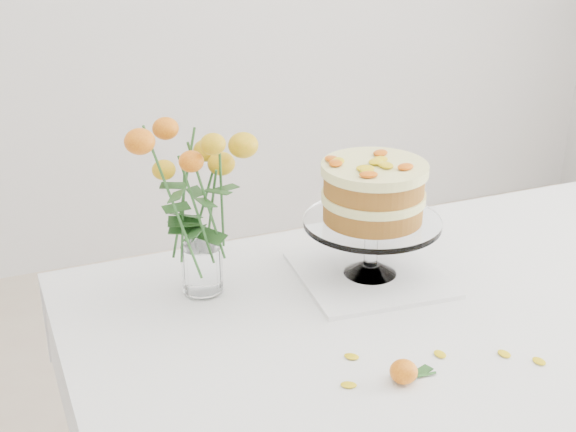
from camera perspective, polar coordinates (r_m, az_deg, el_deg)
table at (r=1.55m, az=12.32°, el=-9.37°), size 1.43×0.93×0.76m
napkin at (r=1.61m, az=5.83°, el=-4.17°), size 0.30×0.30×0.01m
cake_stand at (r=1.54m, az=6.08°, el=1.29°), size 0.27×0.27×0.24m
rose_vase at (r=1.46m, az=-6.42°, el=2.51°), size 0.33×0.33×0.39m
loose_rose_far at (r=1.30m, az=8.24°, el=-10.90°), size 0.08×0.04×0.04m
stray_petal_a at (r=1.38m, az=10.76°, el=-9.64°), size 0.03×0.02×0.00m
stray_petal_b at (r=1.41m, az=15.12°, el=-9.46°), size 0.03×0.02×0.00m
stray_petal_c at (r=1.40m, az=17.43°, el=-9.84°), size 0.03×0.02×0.00m
stray_petal_d at (r=1.36m, az=4.54°, el=-9.94°), size 0.03×0.02×0.00m
stray_petal_e at (r=1.29m, az=4.33°, el=-11.91°), size 0.03×0.02×0.00m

